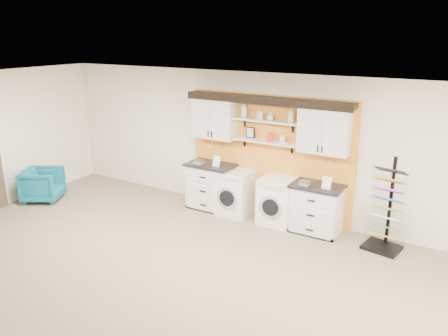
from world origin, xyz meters
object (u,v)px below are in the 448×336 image
Objects in this scene: washer at (235,192)px; armchair at (43,185)px; base_cabinet_left at (211,186)px; base_cabinet_right at (316,208)px; dryer at (278,201)px; sample_rack at (385,221)px.

armchair is (-3.95, -1.50, -0.10)m from washer.
base_cabinet_left reaches higher than base_cabinet_right.
armchair is at bearing -162.90° from dryer.
base_cabinet_left is at bearing -171.13° from sample_rack.
sample_rack reaches higher than dryer.
sample_rack reaches higher than armchair.
base_cabinet_right is 1.03× the size of washer.
sample_rack reaches higher than base_cabinet_right.
washer is at bearing -99.69° from armchair.
dryer is at bearing -0.13° from base_cabinet_left.
dryer is 5.10m from armchair.
washer is 4.23m from armchair.
base_cabinet_left is at bearing -96.45° from armchair.
base_cabinet_right is 0.58× the size of sample_rack.
sample_rack is (2.89, -0.06, 0.07)m from washer.
base_cabinet_left is at bearing -180.00° from base_cabinet_right.
dryer reaches higher than armchair.
washer is at bearing -0.33° from base_cabinet_left.
base_cabinet_left is 1.09× the size of washer.
base_cabinet_right is 1.03× the size of dryer.
washer is 0.92m from dryer.
dryer is at bearing -171.83° from sample_rack.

